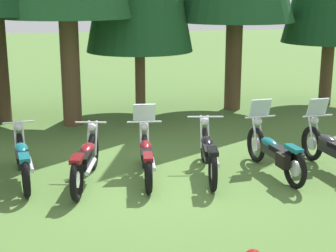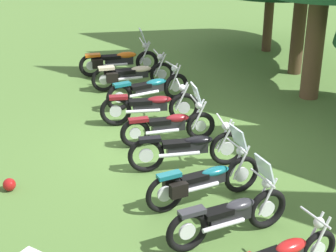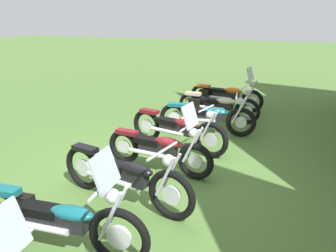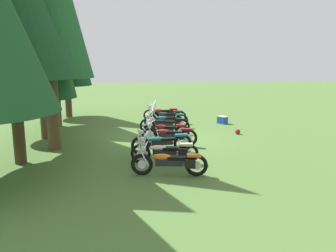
# 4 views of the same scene
# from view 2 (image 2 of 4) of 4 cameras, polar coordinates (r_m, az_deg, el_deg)

# --- Properties ---
(ground_plane) EXTENTS (80.00, 80.00, 0.00)m
(ground_plane) POSITION_cam_2_polar(r_m,az_deg,el_deg) (12.52, 0.34, -1.95)
(ground_plane) COLOR #4C7033
(motorcycle_0) EXTENTS (0.84, 2.38, 1.36)m
(motorcycle_0) POSITION_cam_2_polar(r_m,az_deg,el_deg) (16.78, -5.12, 6.70)
(motorcycle_0) COLOR black
(motorcycle_0) RESTS_ON ground_plane
(motorcycle_1) EXTENTS (0.75, 2.35, 1.00)m
(motorcycle_1) POSITION_cam_2_polar(r_m,az_deg,el_deg) (15.64, -3.76, 5.32)
(motorcycle_1) COLOR black
(motorcycle_1) RESTS_ON ground_plane
(motorcycle_2) EXTENTS (0.63, 2.36, 1.01)m
(motorcycle_2) POSITION_cam_2_polar(r_m,az_deg,el_deg) (14.52, -1.97, 3.81)
(motorcycle_2) COLOR black
(motorcycle_2) RESTS_ON ground_plane
(motorcycle_3) EXTENTS (0.79, 2.37, 1.03)m
(motorcycle_3) POSITION_cam_2_polar(r_m,az_deg,el_deg) (13.38, -1.78, 2.03)
(motorcycle_3) COLOR black
(motorcycle_3) RESTS_ON ground_plane
(motorcycle_4) EXTENTS (0.70, 2.19, 1.35)m
(motorcycle_4) POSITION_cam_2_polar(r_m,az_deg,el_deg) (12.41, 0.18, 0.09)
(motorcycle_4) COLOR black
(motorcycle_4) RESTS_ON ground_plane
(motorcycle_5) EXTENTS (0.76, 2.42, 1.03)m
(motorcycle_5) POSITION_cam_2_polar(r_m,az_deg,el_deg) (11.36, 2.06, -2.27)
(motorcycle_5) COLOR black
(motorcycle_5) RESTS_ON ground_plane
(motorcycle_6) EXTENTS (0.67, 2.35, 1.38)m
(motorcycle_6) POSITION_cam_2_polar(r_m,az_deg,el_deg) (10.24, 3.60, -5.50)
(motorcycle_6) COLOR black
(motorcycle_6) RESTS_ON ground_plane
(motorcycle_7) EXTENTS (0.69, 2.27, 1.38)m
(motorcycle_7) POSITION_cam_2_polar(r_m,az_deg,el_deg) (9.32, 6.36, -8.98)
(motorcycle_7) COLOR black
(motorcycle_7) RESTS_ON ground_plane
(dropped_helmet) EXTENTS (0.25, 0.25, 0.25)m
(dropped_helmet) POSITION_cam_2_polar(r_m,az_deg,el_deg) (11.17, -15.90, -5.77)
(dropped_helmet) COLOR maroon
(dropped_helmet) RESTS_ON ground_plane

